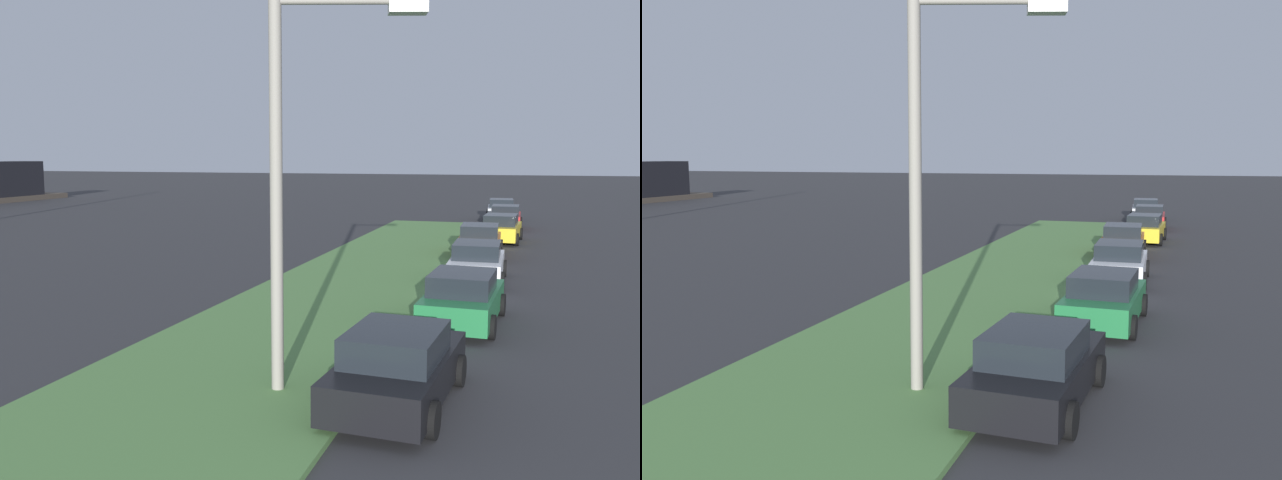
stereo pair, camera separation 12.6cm
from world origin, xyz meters
TOP-DOWN VIEW (x-y plane):
  - grass_median at (10.00, 8.35)m, footprint 60.00×6.00m
  - parked_car_black at (6.51, 4.66)m, footprint 4.40×2.21m
  - parked_car_green at (12.92, 4.12)m, footprint 4.38×2.17m
  - parked_car_white at (19.37, 4.25)m, footprint 4.32×2.07m
  - parked_car_orange at (25.73, 4.64)m, footprint 4.36×2.13m
  - parked_car_yellow at (31.29, 3.96)m, footprint 4.38×2.18m
  - parked_car_red at (38.01, 4.01)m, footprint 4.32×2.06m
  - parked_car_silver at (44.06, 4.54)m, footprint 4.39×2.19m
  - streetlight at (6.43, 6.63)m, footprint 1.09×2.80m

SIDE VIEW (x-z plane):
  - grass_median at x=10.00m, z-range 0.00..0.12m
  - parked_car_black at x=6.51m, z-range -0.02..1.45m
  - parked_car_green at x=12.92m, z-range -0.02..1.45m
  - parked_car_white at x=19.37m, z-range -0.02..1.45m
  - parked_car_orange at x=25.73m, z-range -0.02..1.45m
  - parked_car_yellow at x=31.29m, z-range -0.02..1.45m
  - parked_car_red at x=38.01m, z-range -0.02..1.45m
  - parked_car_silver at x=44.06m, z-range -0.02..1.45m
  - streetlight at x=6.43m, z-range 0.64..8.14m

